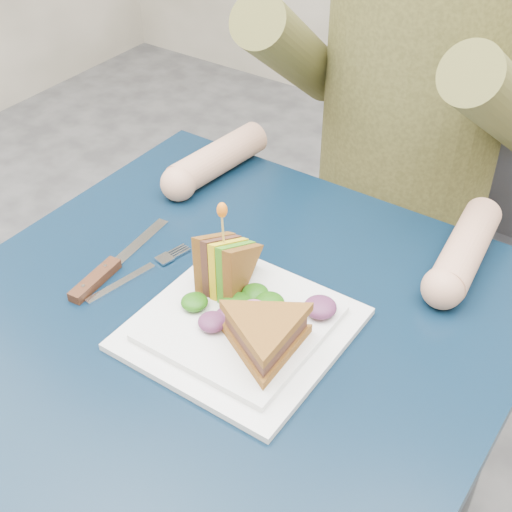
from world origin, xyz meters
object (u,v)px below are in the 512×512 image
Objects in this scene: knife at (104,272)px; plate at (241,327)px; sandwich_upright at (224,266)px; fork at (137,274)px; chair at (414,200)px; sandwich_flat at (265,335)px; diner at (417,49)px; table at (224,357)px.

plate is at bearing 4.54° from knife.
sandwich_upright reaches higher than plate.
chair is at bearing 77.40° from fork.
knife is (-0.28, 0.01, -0.04)m from sandwich_flat.
sandwich_upright is (-0.11, 0.07, 0.01)m from sandwich_flat.
diner reaches higher than sandwich_upright.
knife is (-0.19, -0.03, 0.09)m from table.
knife is at bearing -175.46° from plate.
chair is 0.72m from fork.
diner reaches higher than fork.
sandwich_upright is (-0.02, 0.04, 0.13)m from table.
sandwich_flat is (0.09, -0.60, -0.14)m from diner.
sandwich_flat is (0.05, -0.02, 0.04)m from plate.
fork is at bearing 172.23° from sandwich_flat.
sandwich_upright is at bearing 148.41° from sandwich_flat.
plate is (0.04, -0.69, 0.20)m from chair.
diner is 3.36× the size of knife.
sandwich_flat is at bearing -82.59° from chair.
plate is at bearing -2.55° from fork.
table is 0.10m from plate.
sandwich_flat is (0.09, -0.03, 0.12)m from table.
plate is 0.23m from knife.
plate is at bearing -37.41° from sandwich_upright.
table is at bearing -90.00° from diner.
chair is 0.76m from sandwich_flat.
plate is at bearing 155.56° from sandwich_flat.
fork is at bearing -102.60° from chair.
diner is 2.87× the size of plate.
sandwich_flat is 0.13m from sandwich_upright.
table is 0.17m from fork.
fork is 0.80× the size of knife.
plate reaches higher than fork.
plate is 0.19m from fork.
sandwich_upright is at bearing 15.54° from fork.
plate is at bearing -86.85° from chair.
knife is at bearing 178.63° from sandwich_flat.
table is at bearing -90.00° from chair.
plate reaches higher than table.
diner reaches higher than plate.
knife is at bearing -171.82° from table.
plate is 0.07m from sandwich_flat.
sandwich_upright is (-0.06, 0.04, 0.05)m from plate.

